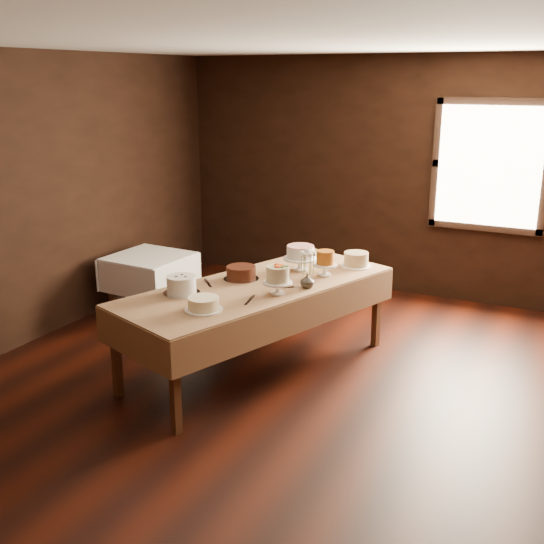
{
  "coord_description": "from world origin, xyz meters",
  "views": [
    {
      "loc": [
        2.39,
        -4.58,
        2.56
      ],
      "look_at": [
        0.0,
        0.2,
        0.95
      ],
      "focal_mm": 43.3,
      "sensor_mm": 36.0,
      "label": 1
    }
  ],
  "objects_px": {
    "side_table": "(149,262)",
    "cake_cream": "(204,304)",
    "cake_lattice": "(300,259)",
    "flower_vase": "(307,281)",
    "cake_flowers": "(278,282)",
    "cake_server_e": "(209,285)",
    "cake_server_d": "(302,286)",
    "cake_chocolate": "(241,273)",
    "cake_server_b": "(248,302)",
    "cake_caramel": "(325,265)",
    "cake_server_c": "(278,277)",
    "cake_speckled": "(356,260)",
    "cake_swirl": "(181,286)",
    "display_table": "(257,291)"
  },
  "relations": [
    {
      "from": "side_table",
      "to": "cake_cream",
      "type": "height_order",
      "value": "cake_cream"
    },
    {
      "from": "cake_lattice",
      "to": "flower_vase",
      "type": "height_order",
      "value": "cake_lattice"
    },
    {
      "from": "cake_flowers",
      "to": "cake_cream",
      "type": "bearing_deg",
      "value": -119.33
    },
    {
      "from": "cake_server_e",
      "to": "flower_vase",
      "type": "distance_m",
      "value": 0.86
    },
    {
      "from": "side_table",
      "to": "cake_server_d",
      "type": "distance_m",
      "value": 2.25
    },
    {
      "from": "cake_chocolate",
      "to": "cake_server_b",
      "type": "distance_m",
      "value": 0.62
    },
    {
      "from": "cake_server_e",
      "to": "cake_caramel",
      "type": "bearing_deg",
      "value": 87.52
    },
    {
      "from": "cake_server_c",
      "to": "cake_speckled",
      "type": "bearing_deg",
      "value": -48.71
    },
    {
      "from": "cake_caramel",
      "to": "cake_lattice",
      "type": "bearing_deg",
      "value": 167.09
    },
    {
      "from": "cake_flowers",
      "to": "cake_server_c",
      "type": "height_order",
      "value": "cake_flowers"
    },
    {
      "from": "cake_flowers",
      "to": "flower_vase",
      "type": "height_order",
      "value": "cake_flowers"
    },
    {
      "from": "cake_lattice",
      "to": "cake_swirl",
      "type": "xyz_separation_m",
      "value": [
        -0.6,
        -1.09,
        -0.03
      ]
    },
    {
      "from": "cake_swirl",
      "to": "flower_vase",
      "type": "height_order",
      "value": "cake_swirl"
    },
    {
      "from": "cake_cream",
      "to": "cake_server_e",
      "type": "relative_size",
      "value": 1.43
    },
    {
      "from": "side_table",
      "to": "cake_server_e",
      "type": "relative_size",
      "value": 3.47
    },
    {
      "from": "cake_lattice",
      "to": "cake_server_d",
      "type": "distance_m",
      "value": 0.51
    },
    {
      "from": "cake_lattice",
      "to": "flower_vase",
      "type": "distance_m",
      "value": 0.54
    },
    {
      "from": "cake_server_b",
      "to": "cake_server_e",
      "type": "relative_size",
      "value": 1.0
    },
    {
      "from": "side_table",
      "to": "cake_server_b",
      "type": "relative_size",
      "value": 3.47
    },
    {
      "from": "cake_server_d",
      "to": "cake_speckled",
      "type": "bearing_deg",
      "value": 33.99
    },
    {
      "from": "cake_server_c",
      "to": "flower_vase",
      "type": "bearing_deg",
      "value": -125.05
    },
    {
      "from": "cake_speckled",
      "to": "cake_lattice",
      "type": "xyz_separation_m",
      "value": [
        -0.43,
        -0.35,
        0.04
      ]
    },
    {
      "from": "cake_flowers",
      "to": "cake_server_e",
      "type": "height_order",
      "value": "cake_flowers"
    },
    {
      "from": "cake_server_b",
      "to": "cake_server_c",
      "type": "distance_m",
      "value": 0.72
    },
    {
      "from": "cake_lattice",
      "to": "cake_cream",
      "type": "xyz_separation_m",
      "value": [
        -0.22,
        -1.34,
        -0.06
      ]
    },
    {
      "from": "cake_speckled",
      "to": "cake_swirl",
      "type": "height_order",
      "value": "cake_swirl"
    },
    {
      "from": "display_table",
      "to": "cake_server_e",
      "type": "height_order",
      "value": "cake_server_e"
    },
    {
      "from": "cake_chocolate",
      "to": "cake_server_e",
      "type": "relative_size",
      "value": 1.51
    },
    {
      "from": "cake_chocolate",
      "to": "cake_flowers",
      "type": "bearing_deg",
      "value": -24.83
    },
    {
      "from": "side_table",
      "to": "flower_vase",
      "type": "bearing_deg",
      "value": -16.96
    },
    {
      "from": "cake_chocolate",
      "to": "cake_swirl",
      "type": "relative_size",
      "value": 1.05
    },
    {
      "from": "cake_lattice",
      "to": "cake_cream",
      "type": "distance_m",
      "value": 1.36
    },
    {
      "from": "cake_swirl",
      "to": "cake_server_b",
      "type": "height_order",
      "value": "cake_swirl"
    },
    {
      "from": "cake_caramel",
      "to": "cake_flowers",
      "type": "relative_size",
      "value": 0.97
    },
    {
      "from": "display_table",
      "to": "cake_swirl",
      "type": "height_order",
      "value": "cake_swirl"
    },
    {
      "from": "cake_caramel",
      "to": "cake_flowers",
      "type": "xyz_separation_m",
      "value": [
        -0.15,
        -0.67,
        0.0
      ]
    },
    {
      "from": "cake_caramel",
      "to": "cake_server_d",
      "type": "xyz_separation_m",
      "value": [
        -0.06,
        -0.39,
        -0.1
      ]
    },
    {
      "from": "cake_caramel",
      "to": "cake_swirl",
      "type": "bearing_deg",
      "value": -130.54
    },
    {
      "from": "cake_flowers",
      "to": "cake_server_b",
      "type": "xyz_separation_m",
      "value": [
        -0.12,
        -0.3,
        -0.11
      ]
    },
    {
      "from": "cake_chocolate",
      "to": "cake_server_b",
      "type": "xyz_separation_m",
      "value": [
        0.35,
        -0.51,
        -0.06
      ]
    },
    {
      "from": "display_table",
      "to": "cake_swirl",
      "type": "bearing_deg",
      "value": -131.4
    },
    {
      "from": "cake_cream",
      "to": "cake_server_b",
      "type": "relative_size",
      "value": 1.43
    },
    {
      "from": "cake_speckled",
      "to": "cake_caramel",
      "type": "xyz_separation_m",
      "value": [
        -0.15,
        -0.42,
        0.04
      ]
    },
    {
      "from": "cake_swirl",
      "to": "cake_server_d",
      "type": "bearing_deg",
      "value": 37.74
    },
    {
      "from": "display_table",
      "to": "cake_flowers",
      "type": "height_order",
      "value": "cake_flowers"
    },
    {
      "from": "side_table",
      "to": "cake_server_c",
      "type": "xyz_separation_m",
      "value": [
        1.84,
        -0.52,
        0.22
      ]
    },
    {
      "from": "display_table",
      "to": "cake_caramel",
      "type": "bearing_deg",
      "value": 50.32
    },
    {
      "from": "cake_server_c",
      "to": "cake_swirl",
      "type": "bearing_deg",
      "value": 134.35
    },
    {
      "from": "cake_server_d",
      "to": "cake_caramel",
      "type": "bearing_deg",
      "value": 40.29
    },
    {
      "from": "cake_lattice",
      "to": "cake_flowers",
      "type": "height_order",
      "value": "cake_flowers"
    }
  ]
}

